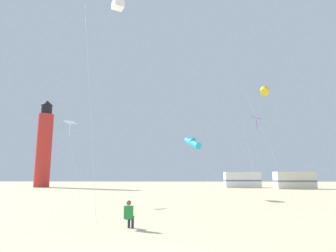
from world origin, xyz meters
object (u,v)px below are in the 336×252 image
at_px(kite_diamond_violet, 256,121).
at_px(lighthouse_distant, 44,146).
at_px(kite_flyer_standing, 129,214).
at_px(kite_diamond_white, 70,125).
at_px(kite_tube_gold, 265,91).
at_px(rv_van_white, 242,180).
at_px(rv_van_cream, 294,180).
at_px(kite_box_magenta, 118,0).
at_px(kite_tube_cyan, 193,142).

distance_m(kite_diamond_violet, lighthouse_distant, 42.03).
distance_m(kite_flyer_standing, kite_diamond_violet, 21.21).
bearing_deg(kite_diamond_white, kite_tube_gold, 4.41).
relative_size(lighthouse_distant, rv_van_white, 2.58).
distance_m(lighthouse_distant, rv_van_cream, 45.80).
xyz_separation_m(kite_flyer_standing, kite_box_magenta, (-1.45, 3.28, 11.88)).
relative_size(kite_flyer_standing, rv_van_white, 0.18).
bearing_deg(lighthouse_distant, rv_van_white, -0.74).
distance_m(lighthouse_distant, rv_van_white, 38.05).
bearing_deg(rv_van_white, kite_box_magenta, -113.66).
bearing_deg(kite_box_magenta, kite_tube_gold, 41.21).
height_order(kite_diamond_violet, kite_box_magenta, kite_box_magenta).
bearing_deg(lighthouse_distant, kite_box_magenta, -60.71).
distance_m(kite_diamond_violet, rv_van_white, 25.83).
xyz_separation_m(kite_diamond_white, rv_van_white, (21.35, 29.75, -5.13)).
xyz_separation_m(kite_box_magenta, kite_tube_gold, (11.60, 10.16, -2.67)).
distance_m(kite_diamond_white, kite_tube_cyan, 12.05).
height_order(kite_box_magenta, kite_tube_gold, kite_box_magenta).
distance_m(kite_box_magenta, lighthouse_distant, 45.02).
bearing_deg(rv_van_cream, kite_box_magenta, -126.93).
height_order(kite_diamond_white, rv_van_cream, kite_diamond_white).
xyz_separation_m(kite_diamond_white, lighthouse_distant, (-16.15, 30.24, 1.32)).
bearing_deg(rv_van_white, kite_diamond_white, -127.31).
relative_size(kite_diamond_violet, rv_van_cream, 1.27).
xyz_separation_m(kite_flyer_standing, kite_tube_cyan, (3.70, 17.12, 4.90)).
relative_size(kite_tube_cyan, rv_van_white, 0.96).
bearing_deg(rv_van_cream, kite_diamond_white, -141.74).
distance_m(kite_flyer_standing, lighthouse_distant, 48.89).
bearing_deg(kite_tube_cyan, kite_diamond_white, -155.29).
height_order(rv_van_white, rv_van_cream, same).
bearing_deg(kite_box_magenta, lighthouse_distant, 119.29).
distance_m(kite_box_magenta, kite_tube_cyan, 16.34).
xyz_separation_m(kite_tube_gold, rv_van_white, (3.99, 28.42, -8.44)).
relative_size(kite_flyer_standing, kite_tube_cyan, 0.19).
xyz_separation_m(kite_diamond_white, rv_van_cream, (28.88, 24.86, -5.13)).
relative_size(kite_diamond_violet, kite_diamond_white, 1.19).
height_order(kite_diamond_white, lighthouse_distant, lighthouse_distant).
xyz_separation_m(rv_van_white, rv_van_cream, (7.53, -4.89, 0.00)).
distance_m(kite_tube_gold, lighthouse_distant, 44.29).
relative_size(kite_flyer_standing, kite_diamond_violet, 0.14).
bearing_deg(kite_diamond_white, rv_van_white, 54.34).
relative_size(kite_flyer_standing, kite_tube_gold, 0.11).
bearing_deg(lighthouse_distant, rv_van_cream, -6.81).
bearing_deg(kite_flyer_standing, rv_van_cream, -112.06).
height_order(kite_flyer_standing, rv_van_white, rv_van_white).
bearing_deg(kite_tube_cyan, rv_van_white, 67.11).
bearing_deg(kite_diamond_violet, rv_van_white, 81.09).
height_order(kite_tube_gold, kite_tube_cyan, kite_tube_gold).
height_order(kite_tube_cyan, lighthouse_distant, lighthouse_distant).
height_order(kite_diamond_violet, lighthouse_distant, lighthouse_distant).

